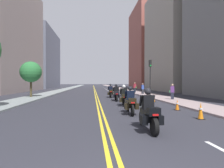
{
  "coord_description": "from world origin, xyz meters",
  "views": [
    {
      "loc": [
        -0.49,
        -1.93,
        1.81
      ],
      "look_at": [
        1.51,
        16.53,
        1.64
      ],
      "focal_mm": 28.86,
      "sensor_mm": 36.0,
      "label": 1
    }
  ],
  "objects_px": {
    "pedestrian_0": "(135,88)",
    "pedestrian_1": "(172,92)",
    "traffic_cone_0": "(154,98)",
    "street_tree_0": "(31,72)",
    "motorcycle_3": "(116,94)",
    "motorcycle_4": "(111,92)",
    "traffic_cone_2": "(201,111)",
    "traffic_cone_1": "(177,105)",
    "motorcycle_1": "(130,102)",
    "traffic_light_near": "(150,72)",
    "motorcycle_0": "(149,114)",
    "pedestrian_2": "(143,89)",
    "motorcycle_2": "(124,97)"
  },
  "relations": [
    {
      "from": "motorcycle_3",
      "to": "motorcycle_1",
      "type": "bearing_deg",
      "value": -89.28
    },
    {
      "from": "motorcycle_2",
      "to": "motorcycle_4",
      "type": "relative_size",
      "value": 0.96
    },
    {
      "from": "motorcycle_1",
      "to": "motorcycle_4",
      "type": "distance_m",
      "value": 11.32
    },
    {
      "from": "traffic_light_near",
      "to": "street_tree_0",
      "type": "distance_m",
      "value": 13.98
    },
    {
      "from": "pedestrian_2",
      "to": "street_tree_0",
      "type": "xyz_separation_m",
      "value": [
        -14.45,
        -4.0,
        2.16
      ]
    },
    {
      "from": "motorcycle_4",
      "to": "traffic_cone_2",
      "type": "height_order",
      "value": "motorcycle_4"
    },
    {
      "from": "traffic_cone_2",
      "to": "pedestrian_1",
      "type": "bearing_deg",
      "value": 73.44
    },
    {
      "from": "motorcycle_4",
      "to": "traffic_cone_2",
      "type": "relative_size",
      "value": 2.64
    },
    {
      "from": "motorcycle_1",
      "to": "pedestrian_2",
      "type": "height_order",
      "value": "pedestrian_2"
    },
    {
      "from": "motorcycle_2",
      "to": "motorcycle_4",
      "type": "height_order",
      "value": "motorcycle_4"
    },
    {
      "from": "motorcycle_3",
      "to": "pedestrian_0",
      "type": "distance_m",
      "value": 12.72
    },
    {
      "from": "motorcycle_4",
      "to": "street_tree_0",
      "type": "distance_m",
      "value": 9.57
    },
    {
      "from": "motorcycle_1",
      "to": "traffic_cone_1",
      "type": "bearing_deg",
      "value": 20.11
    },
    {
      "from": "motorcycle_3",
      "to": "pedestrian_0",
      "type": "height_order",
      "value": "pedestrian_0"
    },
    {
      "from": "traffic_cone_1",
      "to": "motorcycle_2",
      "type": "bearing_deg",
      "value": 140.49
    },
    {
      "from": "motorcycle_4",
      "to": "traffic_cone_0",
      "type": "relative_size",
      "value": 3.01
    },
    {
      "from": "pedestrian_0",
      "to": "traffic_cone_1",
      "type": "bearing_deg",
      "value": -49.27
    },
    {
      "from": "traffic_cone_2",
      "to": "motorcycle_1",
      "type": "bearing_deg",
      "value": 149.97
    },
    {
      "from": "traffic_light_near",
      "to": "motorcycle_2",
      "type": "bearing_deg",
      "value": -121.74
    },
    {
      "from": "traffic_cone_1",
      "to": "motorcycle_0",
      "type": "bearing_deg",
      "value": -126.27
    },
    {
      "from": "pedestrian_0",
      "to": "pedestrian_2",
      "type": "height_order",
      "value": "pedestrian_0"
    },
    {
      "from": "motorcycle_0",
      "to": "traffic_cone_0",
      "type": "relative_size",
      "value": 3.0
    },
    {
      "from": "pedestrian_2",
      "to": "street_tree_0",
      "type": "distance_m",
      "value": 15.15
    },
    {
      "from": "traffic_cone_0",
      "to": "street_tree_0",
      "type": "relative_size",
      "value": 0.17
    },
    {
      "from": "motorcycle_2",
      "to": "motorcycle_3",
      "type": "xyz_separation_m",
      "value": [
        -0.12,
        3.77,
        0.0
      ]
    },
    {
      "from": "motorcycle_3",
      "to": "traffic_light_near",
      "type": "xyz_separation_m",
      "value": [
        4.53,
        3.36,
        2.43
      ]
    },
    {
      "from": "traffic_cone_2",
      "to": "pedestrian_2",
      "type": "xyz_separation_m",
      "value": [
        2.06,
        17.5,
        0.44
      ]
    },
    {
      "from": "motorcycle_2",
      "to": "traffic_cone_1",
      "type": "distance_m",
      "value": 3.97
    },
    {
      "from": "traffic_cone_1",
      "to": "pedestrian_2",
      "type": "distance_m",
      "value": 14.77
    },
    {
      "from": "traffic_cone_0",
      "to": "pedestrian_0",
      "type": "distance_m",
      "value": 13.21
    },
    {
      "from": "motorcycle_0",
      "to": "motorcycle_3",
      "type": "height_order",
      "value": "motorcycle_3"
    },
    {
      "from": "traffic_light_near",
      "to": "pedestrian_0",
      "type": "bearing_deg",
      "value": 88.96
    },
    {
      "from": "traffic_cone_2",
      "to": "traffic_light_near",
      "type": "bearing_deg",
      "value": 82.92
    },
    {
      "from": "motorcycle_1",
      "to": "pedestrian_1",
      "type": "xyz_separation_m",
      "value": [
        5.76,
        7.08,
        0.2
      ]
    },
    {
      "from": "motorcycle_2",
      "to": "motorcycle_4",
      "type": "distance_m",
      "value": 7.75
    },
    {
      "from": "motorcycle_2",
      "to": "pedestrian_2",
      "type": "distance_m",
      "value": 13.09
    },
    {
      "from": "motorcycle_2",
      "to": "traffic_cone_1",
      "type": "relative_size",
      "value": 2.95
    },
    {
      "from": "motorcycle_4",
      "to": "traffic_cone_1",
      "type": "distance_m",
      "value": 10.79
    },
    {
      "from": "pedestrian_0",
      "to": "pedestrian_1",
      "type": "relative_size",
      "value": 1.08
    },
    {
      "from": "motorcycle_2",
      "to": "pedestrian_1",
      "type": "distance_m",
      "value": 6.53
    },
    {
      "from": "motorcycle_4",
      "to": "traffic_cone_0",
      "type": "height_order",
      "value": "motorcycle_4"
    },
    {
      "from": "motorcycle_0",
      "to": "traffic_cone_1",
      "type": "bearing_deg",
      "value": 54.54
    },
    {
      "from": "motorcycle_2",
      "to": "motorcycle_3",
      "type": "distance_m",
      "value": 3.77
    },
    {
      "from": "pedestrian_1",
      "to": "traffic_light_near",
      "type": "bearing_deg",
      "value": -45.4
    },
    {
      "from": "motorcycle_1",
      "to": "traffic_cone_1",
      "type": "xyz_separation_m",
      "value": [
        3.32,
        1.05,
        -0.31
      ]
    },
    {
      "from": "motorcycle_3",
      "to": "traffic_cone_1",
      "type": "relative_size",
      "value": 3.04
    },
    {
      "from": "motorcycle_4",
      "to": "pedestrian_0",
      "type": "xyz_separation_m",
      "value": [
        4.83,
        7.84,
        0.27
      ]
    },
    {
      "from": "motorcycle_3",
      "to": "traffic_light_near",
      "type": "height_order",
      "value": "traffic_light_near"
    },
    {
      "from": "motorcycle_1",
      "to": "street_tree_0",
      "type": "xyz_separation_m",
      "value": [
        -9.27,
        11.69,
        2.35
      ]
    },
    {
      "from": "traffic_cone_2",
      "to": "pedestrian_0",
      "type": "height_order",
      "value": "pedestrian_0"
    }
  ]
}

